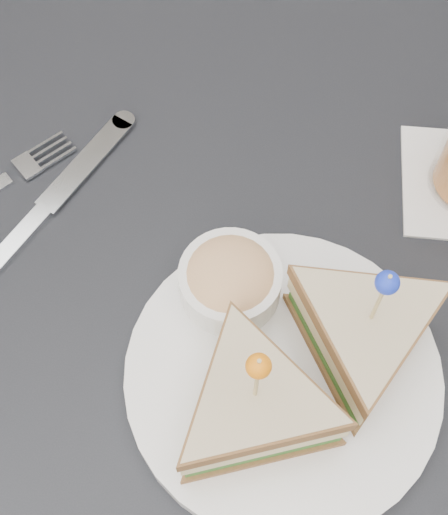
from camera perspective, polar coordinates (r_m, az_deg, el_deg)
ground_plane at (r=1.38m, az=-0.47°, el=-15.98°), size 3.50×3.50×0.00m
table at (r=0.73m, az=-0.85°, el=-5.22°), size 0.80×0.80×0.75m
plate_meal at (r=0.59m, az=5.68°, el=-8.22°), size 0.33×0.32×0.16m
cutlery_knife at (r=0.72m, az=-13.57°, el=4.36°), size 0.13×0.22×0.01m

